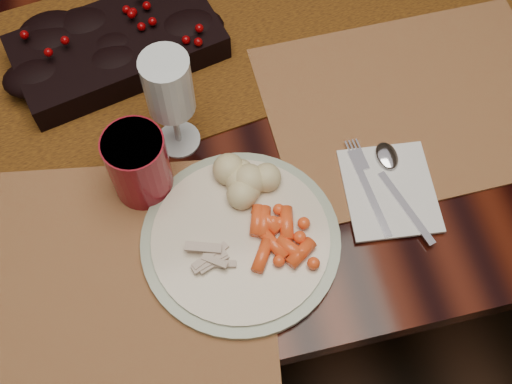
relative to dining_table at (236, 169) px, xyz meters
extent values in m
plane|color=black|center=(0.00, 0.00, -0.38)|extent=(5.00, 5.00, 0.00)
cube|color=black|center=(0.00, 0.00, 0.00)|extent=(1.80, 1.00, 0.75)
cube|color=#4C2503|center=(0.05, 0.06, 0.38)|extent=(1.84, 0.64, 0.00)
cube|color=#955A3F|center=(0.27, -0.16, 0.38)|extent=(0.47, 0.35, 0.00)
cube|color=olive|center=(-0.26, -0.33, 0.38)|extent=(0.54, 0.43, 0.00)
cylinder|color=beige|center=(-0.06, -0.33, 0.39)|extent=(0.29, 0.29, 0.02)
cube|color=white|center=(0.18, -0.30, 0.38)|extent=(0.15, 0.16, 0.01)
cylinder|color=maroon|center=(-0.17, -0.20, 0.44)|extent=(0.10, 0.10, 0.12)
camera|label=1|loc=(-0.12, -0.67, 1.22)|focal=45.00mm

